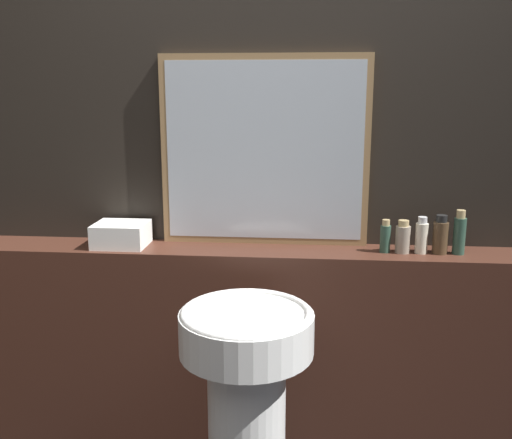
# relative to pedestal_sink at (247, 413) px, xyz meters

# --- Properties ---
(wall_back) EXTENTS (8.00, 0.06, 2.50)m
(wall_back) POSITION_rel_pedestal_sink_xyz_m (-0.03, 0.59, 0.71)
(wall_back) COLOR black
(wall_back) RESTS_ON ground_plane
(vanity_counter) EXTENTS (2.25, 0.23, 0.97)m
(vanity_counter) POSITION_rel_pedestal_sink_xyz_m (-0.03, 0.45, -0.06)
(vanity_counter) COLOR #422319
(vanity_counter) RESTS_ON ground_plane
(pedestal_sink) EXTENTS (0.42, 0.42, 0.90)m
(pedestal_sink) POSITION_rel_pedestal_sink_xyz_m (0.00, 0.00, 0.00)
(pedestal_sink) COLOR white
(pedestal_sink) RESTS_ON ground_plane
(mirror) EXTENTS (0.81, 0.03, 0.73)m
(mirror) POSITION_rel_pedestal_sink_xyz_m (0.01, 0.54, 0.79)
(mirror) COLOR #937047
(mirror) RESTS_ON vanity_counter
(towel_stack) EXTENTS (0.20, 0.17, 0.09)m
(towel_stack) POSITION_rel_pedestal_sink_xyz_m (-0.54, 0.45, 0.47)
(towel_stack) COLOR white
(towel_stack) RESTS_ON vanity_counter
(shampoo_bottle) EXTENTS (0.04, 0.04, 0.13)m
(shampoo_bottle) POSITION_rel_pedestal_sink_xyz_m (0.48, 0.45, 0.48)
(shampoo_bottle) COLOR #2D4C3D
(shampoo_bottle) RESTS_ON vanity_counter
(conditioner_bottle) EXTENTS (0.05, 0.05, 0.12)m
(conditioner_bottle) POSITION_rel_pedestal_sink_xyz_m (0.54, 0.45, 0.48)
(conditioner_bottle) COLOR gray
(conditioner_bottle) RESTS_ON vanity_counter
(lotion_bottle) EXTENTS (0.05, 0.05, 0.14)m
(lotion_bottle) POSITION_rel_pedestal_sink_xyz_m (0.61, 0.45, 0.49)
(lotion_bottle) COLOR beige
(lotion_bottle) RESTS_ON vanity_counter
(body_wash_bottle) EXTENTS (0.06, 0.06, 0.15)m
(body_wash_bottle) POSITION_rel_pedestal_sink_xyz_m (0.68, 0.45, 0.49)
(body_wash_bottle) COLOR #4C3823
(body_wash_bottle) RESTS_ON vanity_counter
(hand_soap_bottle) EXTENTS (0.04, 0.04, 0.17)m
(hand_soap_bottle) POSITION_rel_pedestal_sink_xyz_m (0.75, 0.45, 0.50)
(hand_soap_bottle) COLOR #2D4C3D
(hand_soap_bottle) RESTS_ON vanity_counter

